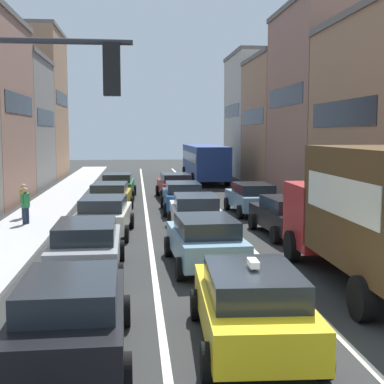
{
  "coord_description": "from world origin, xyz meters",
  "views": [
    {
      "loc": [
        -2.17,
        -9.18,
        3.93
      ],
      "look_at": [
        0.0,
        12.0,
        1.6
      ],
      "focal_mm": 51.16,
      "sensor_mm": 36.0,
      "label": 1
    }
  ],
  "objects_px": {
    "removalist_box_truck": "(373,211)",
    "sedan_right_lane_behind_truck": "(287,215)",
    "sedan_left_lane_front": "(71,314)",
    "sedan_left_lane_third": "(104,215)",
    "wagon_right_lane_far": "(252,198)",
    "sedan_left_lane_fifth": "(118,185)",
    "pedestrian_near_kerb": "(24,200)",
    "hatchback_centre_lane_third": "(195,212)",
    "wagon_left_lane_second": "(86,246)",
    "taxi_centre_lane_front": "(251,304)",
    "bus_mid_queue_primary": "(205,160)",
    "sedan_centre_lane_second": "(205,240)",
    "sedan_left_lane_fourth": "(110,197)",
    "pedestrian_mid_sidewalk": "(25,205)",
    "sedan_centre_lane_fifth": "(175,185)",
    "coupe_centre_lane_fourth": "(183,196)"
  },
  "relations": [
    {
      "from": "sedan_left_lane_front",
      "to": "pedestrian_mid_sidewalk",
      "type": "bearing_deg",
      "value": 12.94
    },
    {
      "from": "sedan_left_lane_fifth",
      "to": "sedan_centre_lane_second",
      "type": "bearing_deg",
      "value": -167.78
    },
    {
      "from": "wagon_left_lane_second",
      "to": "sedan_left_lane_fifth",
      "type": "distance_m",
      "value": 17.76
    },
    {
      "from": "pedestrian_near_kerb",
      "to": "hatchback_centre_lane_third",
      "type": "bearing_deg",
      "value": 124.31
    },
    {
      "from": "taxi_centre_lane_front",
      "to": "sedan_left_lane_third",
      "type": "height_order",
      "value": "taxi_centre_lane_front"
    },
    {
      "from": "taxi_centre_lane_front",
      "to": "pedestrian_mid_sidewalk",
      "type": "distance_m",
      "value": 15.02
    },
    {
      "from": "coupe_centre_lane_fourth",
      "to": "bus_mid_queue_primary",
      "type": "xyz_separation_m",
      "value": [
        3.12,
        16.07,
        0.96
      ]
    },
    {
      "from": "hatchback_centre_lane_third",
      "to": "sedan_right_lane_behind_truck",
      "type": "bearing_deg",
      "value": -107.09
    },
    {
      "from": "sedan_left_lane_front",
      "to": "sedan_left_lane_fifth",
      "type": "bearing_deg",
      "value": -1.27
    },
    {
      "from": "sedan_left_lane_front",
      "to": "wagon_right_lane_far",
      "type": "height_order",
      "value": "same"
    },
    {
      "from": "taxi_centre_lane_front",
      "to": "bus_mid_queue_primary",
      "type": "height_order",
      "value": "bus_mid_queue_primary"
    },
    {
      "from": "sedan_left_lane_front",
      "to": "sedan_left_lane_fifth",
      "type": "distance_m",
      "value": 23.51
    },
    {
      "from": "removalist_box_truck",
      "to": "sedan_centre_lane_second",
      "type": "relative_size",
      "value": 1.76
    },
    {
      "from": "sedan_centre_lane_second",
      "to": "wagon_left_lane_second",
      "type": "xyz_separation_m",
      "value": [
        -3.38,
        -0.51,
        0.0
      ]
    },
    {
      "from": "sedan_left_lane_front",
      "to": "sedan_right_lane_behind_truck",
      "type": "distance_m",
      "value": 12.76
    },
    {
      "from": "sedan_left_lane_fifth",
      "to": "pedestrian_near_kerb",
      "type": "bearing_deg",
      "value": 156.55
    },
    {
      "from": "wagon_left_lane_second",
      "to": "sedan_left_lane_fifth",
      "type": "bearing_deg",
      "value": -1.67
    },
    {
      "from": "sedan_left_lane_third",
      "to": "wagon_right_lane_far",
      "type": "relative_size",
      "value": 1.01
    },
    {
      "from": "wagon_left_lane_second",
      "to": "sedan_left_lane_third",
      "type": "height_order",
      "value": "same"
    },
    {
      "from": "bus_mid_queue_primary",
      "to": "pedestrian_mid_sidewalk",
      "type": "height_order",
      "value": "bus_mid_queue_primary"
    },
    {
      "from": "sedan_left_lane_front",
      "to": "sedan_left_lane_third",
      "type": "distance_m",
      "value": 11.55
    },
    {
      "from": "taxi_centre_lane_front",
      "to": "sedan_left_lane_front",
      "type": "distance_m",
      "value": 3.23
    },
    {
      "from": "taxi_centre_lane_front",
      "to": "sedan_left_lane_fourth",
      "type": "bearing_deg",
      "value": 13.64
    },
    {
      "from": "wagon_left_lane_second",
      "to": "sedan_centre_lane_fifth",
      "type": "distance_m",
      "value": 17.71
    },
    {
      "from": "removalist_box_truck",
      "to": "sedan_left_lane_fifth",
      "type": "relative_size",
      "value": 1.77
    },
    {
      "from": "removalist_box_truck",
      "to": "sedan_right_lane_behind_truck",
      "type": "xyz_separation_m",
      "value": [
        -0.17,
        7.12,
        -1.18
      ]
    },
    {
      "from": "taxi_centre_lane_front",
      "to": "sedan_left_lane_fourth",
      "type": "relative_size",
      "value": 1.0
    },
    {
      "from": "sedan_left_lane_third",
      "to": "sedan_left_lane_fifth",
      "type": "distance_m",
      "value": 11.97
    },
    {
      "from": "removalist_box_truck",
      "to": "pedestrian_near_kerb",
      "type": "height_order",
      "value": "removalist_box_truck"
    },
    {
      "from": "removalist_box_truck",
      "to": "sedan_left_lane_fifth",
      "type": "xyz_separation_m",
      "value": [
        -6.97,
        19.87,
        -1.18
      ]
    },
    {
      "from": "sedan_centre_lane_second",
      "to": "hatchback_centre_lane_third",
      "type": "xyz_separation_m",
      "value": [
        0.31,
        5.59,
        0.0
      ]
    },
    {
      "from": "hatchback_centre_lane_third",
      "to": "sedan_left_lane_third",
      "type": "xyz_separation_m",
      "value": [
        -3.53,
        -0.32,
        0.0
      ]
    },
    {
      "from": "wagon_left_lane_second",
      "to": "wagon_right_lane_far",
      "type": "relative_size",
      "value": 0.99
    },
    {
      "from": "sedan_right_lane_behind_truck",
      "to": "pedestrian_mid_sidewalk",
      "type": "xyz_separation_m",
      "value": [
        -10.28,
        2.94,
        0.15
      ]
    },
    {
      "from": "pedestrian_mid_sidewalk",
      "to": "sedan_left_lane_fifth",
      "type": "bearing_deg",
      "value": 97.59
    },
    {
      "from": "sedan_right_lane_behind_truck",
      "to": "wagon_right_lane_far",
      "type": "relative_size",
      "value": 1.01
    },
    {
      "from": "sedan_right_lane_behind_truck",
      "to": "wagon_right_lane_far",
      "type": "distance_m",
      "value": 5.64
    },
    {
      "from": "wagon_right_lane_far",
      "to": "pedestrian_near_kerb",
      "type": "bearing_deg",
      "value": 93.24
    },
    {
      "from": "sedan_left_lane_fifth",
      "to": "pedestrian_mid_sidewalk",
      "type": "relative_size",
      "value": 2.63
    },
    {
      "from": "removalist_box_truck",
      "to": "hatchback_centre_lane_third",
      "type": "xyz_separation_m",
      "value": [
        -3.57,
        8.22,
        -1.18
      ]
    },
    {
      "from": "sedan_right_lane_behind_truck",
      "to": "pedestrian_near_kerb",
      "type": "distance_m",
      "value": 11.63
    },
    {
      "from": "coupe_centre_lane_fourth",
      "to": "bus_mid_queue_primary",
      "type": "distance_m",
      "value": 16.4
    },
    {
      "from": "sedan_centre_lane_second",
      "to": "sedan_left_lane_fifth",
      "type": "bearing_deg",
      "value": 7.35
    },
    {
      "from": "wagon_left_lane_second",
      "to": "bus_mid_queue_primary",
      "type": "height_order",
      "value": "bus_mid_queue_primary"
    },
    {
      "from": "sedan_centre_lane_fifth",
      "to": "wagon_right_lane_far",
      "type": "bearing_deg",
      "value": -156.81
    },
    {
      "from": "pedestrian_mid_sidewalk",
      "to": "hatchback_centre_lane_third",
      "type": "bearing_deg",
      "value": 12.21
    },
    {
      "from": "sedan_left_lane_front",
      "to": "sedan_right_lane_behind_truck",
      "type": "height_order",
      "value": "same"
    },
    {
      "from": "removalist_box_truck",
      "to": "sedan_left_lane_front",
      "type": "bearing_deg",
      "value": 117.91
    },
    {
      "from": "bus_mid_queue_primary",
      "to": "pedestrian_mid_sidewalk",
      "type": "xyz_separation_m",
      "value": [
        -9.97,
        -19.7,
        -0.81
      ]
    },
    {
      "from": "sedan_left_lane_fifth",
      "to": "bus_mid_queue_primary",
      "type": "relative_size",
      "value": 0.41
    }
  ]
}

